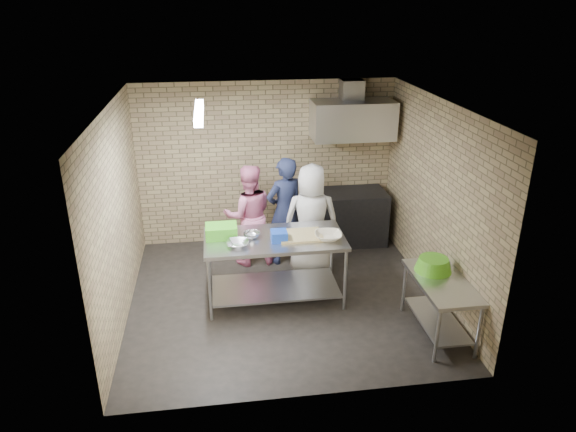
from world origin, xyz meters
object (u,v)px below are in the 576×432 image
object	(u,v)px
stove	(349,217)
woman_pink	(249,215)
prep_table	(275,268)
green_crate	(221,231)
bottle_green	(376,122)
side_counter	(439,307)
green_basin	(433,264)
woman_white	(311,220)
bottle_red	(353,121)
man_navy	(285,211)
blue_tub	(279,236)

from	to	relation	value
stove	woman_pink	world-z (taller)	woman_pink
prep_table	green_crate	distance (m)	0.90
stove	bottle_green	world-z (taller)	bottle_green
side_counter	green_basin	bearing A→B (deg)	94.57
bottle_green	woman_white	size ratio (longest dim) A/B	0.09
stove	bottle_red	world-z (taller)	bottle_red
side_counter	man_navy	bearing A→B (deg)	126.65
green_basin	blue_tub	bearing A→B (deg)	158.00
green_crate	man_navy	bearing A→B (deg)	44.48
stove	woman_pink	distance (m)	1.84
green_basin	bottle_green	distance (m)	2.98
man_navy	woman_white	xyz separation A→B (m)	(0.35, -0.35, -0.01)
stove	woman_white	xyz separation A→B (m)	(-0.82, -0.92, 0.40)
prep_table	bottle_green	xyz separation A→B (m)	(1.91, 1.90, 1.55)
woman_white	bottle_green	bearing A→B (deg)	-130.10
green_crate	woman_pink	bearing A→B (deg)	66.85
bottle_green	man_navy	size ratio (longest dim) A/B	0.09
green_crate	bottle_red	bearing A→B (deg)	38.76
side_counter	green_crate	distance (m)	2.95
blue_tub	bottle_red	size ratio (longest dim) A/B	1.16
bottle_green	green_basin	bearing A→B (deg)	-90.42
blue_tub	bottle_green	world-z (taller)	bottle_green
green_crate	bottle_red	xyz separation A→B (m)	(2.21, 1.78, 1.01)
blue_tub	green_basin	bearing A→B (deg)	-22.00
green_basin	man_navy	distance (m)	2.51
green_crate	bottle_red	size ratio (longest dim) A/B	2.31
woman_white	green_basin	bearing A→B (deg)	136.07
bottle_green	stove	bearing A→B (deg)	-151.93
prep_table	bottle_green	distance (m)	3.10
prep_table	bottle_green	size ratio (longest dim) A/B	12.49
green_crate	bottle_green	bearing A→B (deg)	34.21
blue_tub	man_navy	size ratio (longest dim) A/B	0.12
blue_tub	bottle_green	bearing A→B (deg)	46.99
bottle_green	woman_pink	xyz separation A→B (m)	(-2.18, -0.76, -1.21)
green_basin	bottle_green	size ratio (longest dim) A/B	3.07
side_counter	woman_pink	size ratio (longest dim) A/B	0.75
green_basin	bottle_red	bearing A→B (deg)	97.90
woman_pink	bottle_red	bearing A→B (deg)	-160.76
stove	bottle_red	size ratio (longest dim) A/B	6.67
prep_table	green_basin	xyz separation A→B (m)	(1.89, -0.84, 0.37)
bottle_red	green_crate	bearing A→B (deg)	-141.24
green_crate	blue_tub	xyz separation A→B (m)	(0.75, -0.22, -0.02)
stove	woman_pink	xyz separation A→B (m)	(-1.73, -0.52, 0.35)
green_crate	green_basin	bearing A→B (deg)	-20.41
stove	bottle_red	xyz separation A→B (m)	(0.05, 0.24, 1.58)
stove	green_basin	bearing A→B (deg)	-80.24
green_crate	man_navy	size ratio (longest dim) A/B	0.24
stove	man_navy	bearing A→B (deg)	-154.26
stove	bottle_green	xyz separation A→B (m)	(0.45, 0.24, 1.57)
bottle_green	side_counter	bearing A→B (deg)	-90.00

